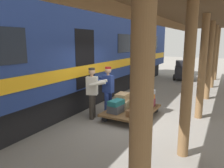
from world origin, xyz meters
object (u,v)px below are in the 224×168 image
suitcase_gray_aluminum (148,92)px  baggage_tug (183,70)px  suitcase_burgundy_valise (147,103)px  suitcase_olive_duffel (141,107)px  suitcase_tan_vintage (123,96)px  porter_by_door (93,91)px  luggage_cart (132,110)px  suitcase_yellow_case (130,100)px  suitcase_slate_roller (115,109)px  suitcase_brown_leather (134,113)px  suitcase_orange_carryall (148,97)px  train_car (53,54)px  porter_in_overalls (108,89)px  suitcase_teal_softside (116,103)px  suitcase_cream_canvas (123,104)px

suitcase_gray_aluminum → baggage_tug: bearing=-88.5°
suitcase_burgundy_valise → suitcase_gray_aluminum: bearing=-130.7°
suitcase_olive_duffel → suitcase_tan_vintage: 0.74m
suitcase_gray_aluminum → porter_by_door: bearing=42.1°
suitcase_burgundy_valise → baggage_tug: bearing=-88.7°
luggage_cart → baggage_tug: baggage_tug is taller
suitcase_olive_duffel → suitcase_yellow_case: suitcase_olive_duffel is taller
luggage_cart → baggage_tug: bearing=-91.1°
luggage_cart → suitcase_slate_roller: bearing=59.9°
luggage_cart → suitcase_brown_leather: suitcase_brown_leather is taller
suitcase_gray_aluminum → suitcase_olive_duffel: bearing=87.2°
suitcase_brown_leather → suitcase_slate_roller: size_ratio=1.02×
porter_by_door → suitcase_orange_carryall: bearing=-138.4°
train_car → suitcase_yellow_case: bearing=-161.7°
porter_by_door → train_car: bearing=-10.2°
suitcase_tan_vintage → porter_in_overalls: (0.46, 0.23, 0.25)m
luggage_cart → suitcase_gray_aluminum: suitcase_gray_aluminum is taller
suitcase_slate_roller → porter_by_door: (0.77, 0.15, 0.52)m
suitcase_teal_softside → suitcase_gray_aluminum: suitcase_gray_aluminum is taller
suitcase_olive_duffel → suitcase_tan_vintage: (0.69, -0.03, 0.25)m
suitcase_cream_canvas → suitcase_tan_vintage: (0.03, -0.03, 0.25)m
baggage_tug → suitcase_burgundy_valise: bearing=91.3°
train_car → suitcase_burgundy_valise: 3.93m
suitcase_burgundy_valise → suitcase_tan_vintage: suitcase_tan_vintage is taller
luggage_cart → suitcase_tan_vintage: 0.57m
porter_in_overalls → suitcase_orange_carryall: bearing=-146.6°
train_car → suitcase_yellow_case: 3.37m
suitcase_yellow_case → suitcase_cream_canvas: size_ratio=1.04×
suitcase_brown_leather → baggage_tug: baggage_tug is taller
suitcase_cream_canvas → suitcase_orange_carryall: size_ratio=1.12×
porter_in_overalls → porter_by_door: bearing=61.8°
suitcase_orange_carryall → suitcase_gray_aluminum: bearing=-74.9°
suitcase_brown_leather → suitcase_orange_carryall: size_ratio=0.91×
suitcase_slate_roller → suitcase_orange_carryall: size_ratio=0.90×
suitcase_gray_aluminum → suitcase_tan_vintage: (0.72, 0.57, -0.12)m
luggage_cart → suitcase_teal_softside: (0.31, 0.55, 0.37)m
suitcase_yellow_case → suitcase_brown_leather: size_ratio=1.28×
suitcase_yellow_case → suitcase_slate_roller: 1.13m
train_car → luggage_cart: 3.63m
suitcase_slate_roller → suitcase_orange_carryall: bearing=-121.1°
suitcase_burgundy_valise → porter_in_overalls: 1.48m
porter_by_door → baggage_tug: bearing=-97.9°
suitcase_olive_duffel → suitcase_gray_aluminum: suitcase_gray_aluminum is taller
suitcase_orange_carryall → baggage_tug: 7.73m
suitcase_tan_vintage → suitcase_burgundy_valise: bearing=-142.3°
train_car → suitcase_orange_carryall: (-3.48, -0.94, -1.44)m
suitcase_tan_vintage → baggage_tug: baggage_tug is taller
suitcase_brown_leather → luggage_cart: bearing=-59.9°
suitcase_burgundy_valise → porter_by_door: (1.43, 1.28, 0.52)m
porter_in_overalls → luggage_cart: bearing=-166.2°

